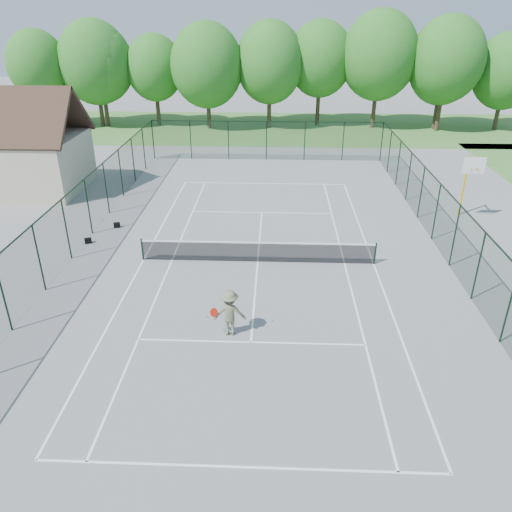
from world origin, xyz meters
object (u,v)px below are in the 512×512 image
object	(u,v)px
sports_bag_a	(88,241)
tennis_player	(230,313)
tennis_net	(258,251)
basketball_goal	(469,175)

from	to	relation	value
sports_bag_a	tennis_player	bearing A→B (deg)	-66.61
tennis_net	basketball_goal	xyz separation A→B (m)	(11.51, 6.05, 1.99)
tennis_net	basketball_goal	distance (m)	13.15
sports_bag_a	tennis_player	xyz separation A→B (m)	(7.98, -7.63, 0.77)
tennis_net	tennis_player	xyz separation A→B (m)	(-0.80, -5.88, 0.33)
basketball_goal	tennis_net	bearing A→B (deg)	-152.26
basketball_goal	tennis_player	distance (m)	17.22
sports_bag_a	tennis_player	world-z (taller)	tennis_player
tennis_net	sports_bag_a	bearing A→B (deg)	168.74
basketball_goal	tennis_player	size ratio (longest dim) A/B	2.01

